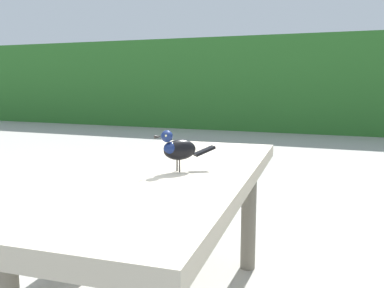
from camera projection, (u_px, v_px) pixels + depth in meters
name	position (u px, v px, depth m)	size (l,w,h in m)	color
hedge_wall	(319.00, 84.00, 9.73)	(28.00, 2.24, 2.15)	#2D6B28
picnic_table_foreground	(165.00, 211.00, 1.84)	(1.78, 1.84, 0.74)	#B2A893
bird_grackle	(178.00, 148.00, 1.78)	(0.22, 0.22, 0.18)	black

